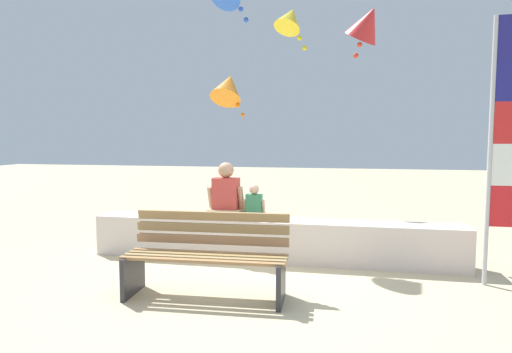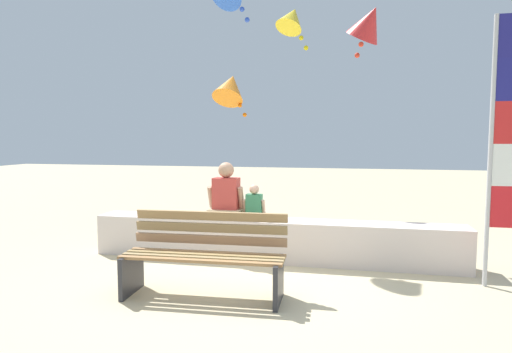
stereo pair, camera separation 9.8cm
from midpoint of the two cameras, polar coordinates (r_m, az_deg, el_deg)
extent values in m
plane|color=#CBB990|center=(5.44, 0.97, -13.25)|extent=(40.00, 40.00, 0.00)
cube|color=silver|center=(6.20, 2.62, -8.22)|extent=(5.13, 0.48, 0.57)
cube|color=#A27447|center=(4.61, -6.94, -10.82)|extent=(1.74, 0.15, 0.03)
cube|color=#9C8052|center=(4.71, -6.54, -10.45)|extent=(1.74, 0.15, 0.03)
cube|color=#977A48|center=(4.82, -6.16, -10.11)|extent=(1.74, 0.15, 0.03)
cube|color=#A17448|center=(4.92, -5.79, -9.78)|extent=(1.74, 0.15, 0.03)
cube|color=#9A7253|center=(4.99, -5.47, -8.14)|extent=(1.74, 0.12, 0.10)
cube|color=#95784F|center=(4.98, -5.41, -6.63)|extent=(1.74, 0.12, 0.10)
cube|color=#9F7A4E|center=(4.98, -5.35, -5.11)|extent=(1.74, 0.12, 0.10)
cube|color=#2D2D33|center=(5.11, -15.30, -12.01)|extent=(0.07, 0.53, 0.45)
cube|color=#2D2D33|center=(4.68, 3.55, -13.44)|extent=(0.07, 0.53, 0.45)
cube|color=tan|center=(6.31, -3.42, -4.76)|extent=(0.46, 0.38, 0.13)
cube|color=#C53F38|center=(6.27, -3.43, -2.19)|extent=(0.36, 0.23, 0.44)
cylinder|color=tan|center=(6.32, -5.42, -2.63)|extent=(0.07, 0.18, 0.32)
cylinder|color=tan|center=(6.20, -1.51, -2.76)|extent=(0.07, 0.18, 0.32)
sphere|color=tan|center=(6.23, -3.45, 0.84)|extent=(0.22, 0.22, 0.22)
cube|color=tan|center=(6.22, 0.22, -5.13)|extent=(0.28, 0.23, 0.08)
cube|color=#388255|center=(6.19, 0.22, -3.54)|extent=(0.22, 0.14, 0.27)
cylinder|color=#DAA888|center=(6.21, -1.03, -3.81)|extent=(0.05, 0.11, 0.20)
cylinder|color=#DAA888|center=(6.15, 1.43, -3.90)|extent=(0.05, 0.11, 0.20)
sphere|color=#DAA888|center=(6.16, 0.22, -1.67)|extent=(0.14, 0.14, 0.14)
cylinder|color=#B7B7BC|center=(5.63, 28.53, 2.63)|extent=(0.05, 0.05, 3.06)
cube|color=red|center=(5.75, 30.30, -3.44)|extent=(0.37, 0.02, 0.47)
cube|color=white|center=(5.70, 30.51, 1.27)|extent=(0.37, 0.02, 0.47)
cube|color=red|center=(5.70, 30.72, 6.03)|extent=(0.37, 0.02, 0.47)
sphere|color=blue|center=(7.54, -1.42, 20.85)|extent=(0.08, 0.08, 0.08)
sphere|color=blue|center=(7.44, -0.74, 19.63)|extent=(0.08, 0.08, 0.08)
cone|color=orange|center=(8.69, -3.03, 11.51)|extent=(0.70, 0.88, 0.79)
sphere|color=orange|center=(8.63, -2.40, 10.35)|extent=(0.08, 0.08, 0.08)
sphere|color=orange|center=(8.58, -1.77, 9.18)|extent=(0.08, 0.08, 0.08)
sphere|color=orange|center=(8.53, -1.14, 8.00)|extent=(0.08, 0.08, 0.08)
cone|color=yellow|center=(8.12, 5.02, 19.74)|extent=(0.69, 0.75, 0.58)
sphere|color=yellow|center=(8.02, 5.63, 18.60)|extent=(0.08, 0.08, 0.08)
sphere|color=yellow|center=(7.92, 6.25, 17.42)|extent=(0.08, 0.08, 0.08)
sphere|color=yellow|center=(7.83, 6.87, 16.21)|extent=(0.08, 0.08, 0.08)
cone|color=red|center=(7.57, 14.77, 18.70)|extent=(0.90, 0.85, 0.71)
sphere|color=red|center=(7.44, 14.31, 17.52)|extent=(0.08, 0.08, 0.08)
sphere|color=red|center=(7.32, 13.84, 16.30)|extent=(0.08, 0.08, 0.08)
sphere|color=red|center=(7.21, 13.37, 15.03)|extent=(0.08, 0.08, 0.08)
camera|label=1|loc=(0.05, -89.54, 0.04)|focal=30.88mm
camera|label=2|loc=(0.05, 90.46, -0.04)|focal=30.88mm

